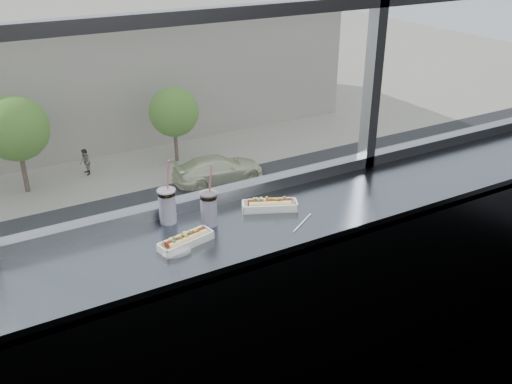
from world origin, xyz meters
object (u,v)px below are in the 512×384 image
tree_center (16,129)px  pedestrian_c (85,160)px  hotdog_tray_right (270,205)px  loose_straw (302,223)px  car_near_d (169,263)px  soda_cup_left (167,204)px  car_near_e (364,205)px  hotdog_tray_left (186,240)px  tree_right (174,112)px  wrapper (177,252)px  soda_cup_right (209,207)px  car_far_c (218,165)px

tree_center → pedestrian_c: bearing=11.1°
hotdog_tray_right → tree_center: (1.82, 28.21, -8.52)m
loose_straw → pedestrian_c: (5.13, 29.06, -11.14)m
car_near_d → soda_cup_left: bearing=168.4°
car_near_e → hotdog_tray_left: bearing=131.7°
tree_center → tree_right: size_ratio=1.15×
car_near_e → tree_right: (-4.61, 12.00, 1.97)m
hotdog_tray_right → wrapper: (-0.55, -0.16, -0.01)m
wrapper → tree_center: (2.37, 28.37, -8.51)m
hotdog_tray_right → soda_cup_right: (-0.32, 0.01, 0.06)m
car_far_c → soda_cup_right: bearing=157.2°
soda_cup_left → hotdog_tray_left: bearing=-92.7°
hotdog_tray_left → soda_cup_right: bearing=22.3°
car_near_d → tree_center: 12.74m
soda_cup_left → tree_right: bearing=68.6°
tree_right → loose_straw: bearing=-110.2°
hotdog_tray_left → tree_center: size_ratio=0.05×
wrapper → car_far_c: size_ratio=0.02×
soda_cup_right → pedestrian_c: bearing=79.2°
wrapper → pedestrian_c: 31.62m
hotdog_tray_right → soda_cup_right: size_ratio=0.91×
soda_cup_right → car_far_c: size_ratio=0.05×
soda_cup_right → car_near_d: bearing=71.1°
loose_straw → car_near_d: size_ratio=0.03×
car_near_e → car_near_d: car_near_e is taller
car_near_d → soda_cup_right: bearing=169.0°
soda_cup_left → tree_center: 29.45m
loose_straw → hotdog_tray_right: bearing=74.5°
loose_straw → soda_cup_right: bearing=118.9°
tree_right → car_far_c: bearing=-78.1°
car_far_c → tree_center: tree_center is taller
pedestrian_c → soda_cup_right: bearing=-10.8°
pedestrian_c → car_near_d: bearing=0.2°
car_near_d → car_far_c: (6.11, 8.00, 0.01)m
car_near_d → tree_center: size_ratio=1.11×
loose_straw → pedestrian_c: bearing=47.7°
wrapper → tree_center: wrapper is taller
car_far_c → car_near_e: bearing=-151.9°
loose_straw → car_near_e: size_ratio=0.03×
hotdog_tray_right → pedestrian_c: size_ratio=0.15×
soda_cup_left → tree_right: (10.99, 28.08, -9.06)m
hotdog_tray_left → car_near_d: (5.72, 16.31, -11.08)m
soda_cup_left → tree_center: bearing=85.3°
hotdog_tray_left → tree_center: hotdog_tray_left is taller
wrapper → tree_right: wrapper is taller
wrapper → car_far_c: bearing=64.0°
loose_straw → wrapper: size_ratio=1.72×
pedestrian_c → car_near_e: bearing=38.1°
loose_straw → tree_center: 29.70m
car_near_d → tree_right: tree_right is taller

